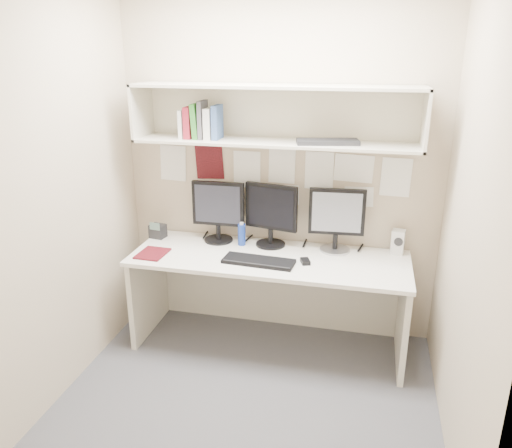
% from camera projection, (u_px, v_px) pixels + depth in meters
% --- Properties ---
extents(floor, '(2.40, 2.00, 0.01)m').
position_uv_depth(floor, '(248.00, 397.00, 3.26)').
color(floor, '#49494E').
rests_on(floor, ground).
extents(wall_back, '(2.40, 0.02, 2.60)m').
position_uv_depth(wall_back, '(279.00, 168.00, 3.75)').
color(wall_back, tan).
rests_on(wall_back, ground).
extents(wall_front, '(2.40, 0.02, 2.60)m').
position_uv_depth(wall_front, '(183.00, 283.00, 1.91)').
color(wall_front, tan).
rests_on(wall_front, ground).
extents(wall_left, '(0.02, 2.00, 2.60)m').
position_uv_depth(wall_left, '(59.00, 194.00, 3.09)').
color(wall_left, tan).
rests_on(wall_left, ground).
extents(wall_right, '(0.02, 2.00, 2.60)m').
position_uv_depth(wall_right, '(472.00, 223.00, 2.57)').
color(wall_right, tan).
rests_on(wall_right, ground).
extents(desk, '(2.00, 0.70, 0.73)m').
position_uv_depth(desk, '(269.00, 301.00, 3.73)').
color(desk, white).
rests_on(desk, floor).
extents(overhead_hutch, '(2.00, 0.38, 0.40)m').
position_uv_depth(overhead_hutch, '(277.00, 114.00, 3.48)').
color(overhead_hutch, beige).
rests_on(overhead_hutch, wall_back).
extents(pinned_papers, '(1.92, 0.01, 0.48)m').
position_uv_depth(pinned_papers, '(279.00, 175.00, 3.76)').
color(pinned_papers, white).
rests_on(pinned_papers, wall_back).
extents(monitor_left, '(0.41, 0.22, 0.47)m').
position_uv_depth(monitor_left, '(218.00, 209.00, 3.83)').
color(monitor_left, black).
rests_on(monitor_left, desk).
extents(monitor_center, '(0.41, 0.23, 0.48)m').
position_uv_depth(monitor_center, '(271.00, 213.00, 3.74)').
color(monitor_center, black).
rests_on(monitor_center, desk).
extents(monitor_right, '(0.41, 0.22, 0.47)m').
position_uv_depth(monitor_right, '(337.00, 218.00, 3.63)').
color(monitor_right, '#A5A5AA').
rests_on(monitor_right, desk).
extents(keyboard, '(0.51, 0.21, 0.02)m').
position_uv_depth(keyboard, '(259.00, 261.00, 3.49)').
color(keyboard, black).
rests_on(keyboard, desk).
extents(mouse, '(0.09, 0.11, 0.03)m').
position_uv_depth(mouse, '(305.00, 261.00, 3.49)').
color(mouse, black).
rests_on(mouse, desk).
extents(speaker, '(0.10, 0.11, 0.18)m').
position_uv_depth(speaker, '(398.00, 242.00, 3.63)').
color(speaker, silver).
rests_on(speaker, desk).
extents(blue_bottle, '(0.06, 0.06, 0.18)m').
position_uv_depth(blue_bottle, '(242.00, 234.00, 3.79)').
color(blue_bottle, navy).
rests_on(blue_bottle, desk).
extents(maroon_notebook, '(0.21, 0.25, 0.01)m').
position_uv_depth(maroon_notebook, '(153.00, 254.00, 3.64)').
color(maroon_notebook, '#520E15').
rests_on(maroon_notebook, desk).
extents(desk_phone, '(0.13, 0.12, 0.14)m').
position_uv_depth(desk_phone, '(158.00, 231.00, 3.95)').
color(desk_phone, black).
rests_on(desk_phone, desk).
extents(book_stack, '(0.29, 0.16, 0.27)m').
position_uv_depth(book_stack, '(201.00, 122.00, 3.55)').
color(book_stack, silver).
rests_on(book_stack, overhead_hutch).
extents(hutch_tray, '(0.44, 0.24, 0.03)m').
position_uv_depth(hutch_tray, '(328.00, 142.00, 3.37)').
color(hutch_tray, black).
rests_on(hutch_tray, overhead_hutch).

